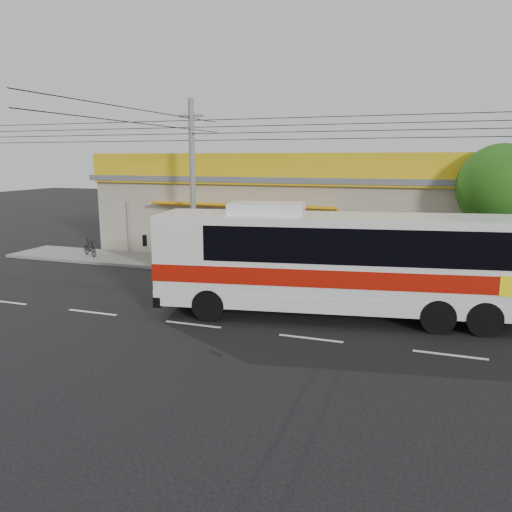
{
  "coord_description": "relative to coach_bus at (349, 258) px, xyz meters",
  "views": [
    {
      "loc": [
        7.19,
        -16.77,
        5.44
      ],
      "look_at": [
        0.65,
        2.0,
        1.53
      ],
      "focal_mm": 35.0,
      "sensor_mm": 36.0,
      "label": 1
    }
  ],
  "objects": [
    {
      "name": "storefront_building",
      "position": [
        -4.73,
        11.54,
        0.19
      ],
      "size": [
        22.6,
        9.2,
        5.7
      ],
      "color": "gray",
      "rests_on": "ground"
    },
    {
      "name": "motorbike_red",
      "position": [
        -8.3,
        6.57,
        -1.39
      ],
      "size": [
        2.26,
        1.69,
        1.14
      ],
      "primitive_type": "imported",
      "rotation": [
        0.0,
        0.0,
        2.06
      ],
      "color": "maroon",
      "rests_on": "sidewalk"
    },
    {
      "name": "utility_pole",
      "position": [
        -8.47,
        5.27,
        4.68
      ],
      "size": [
        34.0,
        14.0,
        8.22
      ],
      "color": "slate",
      "rests_on": "ground"
    },
    {
      "name": "coach_bus",
      "position": [
        0.0,
        0.0,
        0.0
      ],
      "size": [
        13.03,
        4.8,
        3.93
      ],
      "rotation": [
        0.0,
        0.0,
        0.17
      ],
      "color": "silver",
      "rests_on": "ground"
    },
    {
      "name": "sidewalk",
      "position": [
        -4.72,
        6.0,
        -2.03
      ],
      "size": [
        30.0,
        3.2,
        0.15
      ],
      "primitive_type": "cube",
      "color": "slate",
      "rests_on": "ground"
    },
    {
      "name": "motorbike_dark",
      "position": [
        -15.01,
        5.66,
        -1.49
      ],
      "size": [
        1.56,
        1.14,
        0.93
      ],
      "primitive_type": "imported",
      "rotation": [
        0.0,
        0.0,
        1.06
      ],
      "color": "black",
      "rests_on": "sidewalk"
    },
    {
      "name": "tree_near",
      "position": [
        5.42,
        6.85,
        2.0
      ],
      "size": [
        3.66,
        3.66,
        6.07
      ],
      "color": "#301E13",
      "rests_on": "ground"
    },
    {
      "name": "ground",
      "position": [
        -4.72,
        -0.0,
        -2.1
      ],
      "size": [
        120.0,
        120.0,
        0.0
      ],
      "primitive_type": "plane",
      "color": "black",
      "rests_on": "ground"
    },
    {
      "name": "lane_markings",
      "position": [
        -4.72,
        -2.5,
        -2.1
      ],
      "size": [
        50.0,
        0.12,
        0.01
      ],
      "primitive_type": null,
      "color": "silver",
      "rests_on": "ground"
    }
  ]
}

